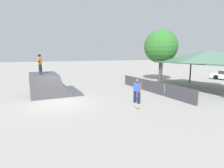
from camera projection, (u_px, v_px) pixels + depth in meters
ground_plane at (60, 103)px, 12.43m from camera, size 160.00×160.00×0.00m
quarter_pipe_ramp at (48, 85)px, 15.09m from camera, size 4.02×3.98×1.79m
skater_on_deck at (40, 62)px, 14.76m from camera, size 0.71×0.35×1.64m
skateboard_on_deck at (41, 73)px, 14.45m from camera, size 0.80×0.37×0.09m
bystander_walking at (137, 90)px, 12.20m from camera, size 0.69×0.32×1.72m
skateboard_on_ground at (137, 106)px, 11.37m from camera, size 0.79×0.45×0.09m
barrier_fence at (152, 87)px, 15.83m from camera, size 9.62×0.12×1.05m
pavilion_shelter at (209, 57)px, 16.34m from camera, size 8.98×5.20×3.82m
tree_beside_pavilion at (161, 47)px, 22.26m from camera, size 4.24×4.24×6.53m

